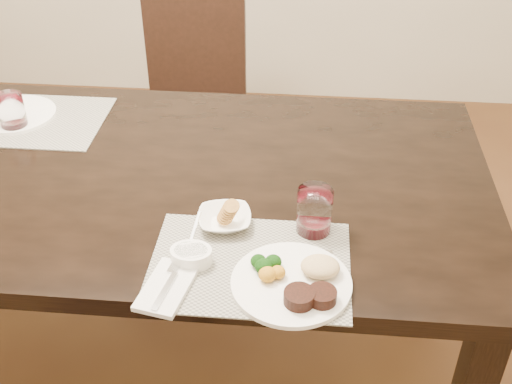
# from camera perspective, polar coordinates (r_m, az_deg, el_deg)

# --- Properties ---
(ground_plane) EXTENTS (4.50, 4.50, 0.00)m
(ground_plane) POSITION_cam_1_polar(r_m,az_deg,el_deg) (2.32, -8.87, -13.75)
(ground_plane) COLOR #402414
(ground_plane) RESTS_ON ground
(dining_table) EXTENTS (2.00, 1.00, 0.75)m
(dining_table) POSITION_cam_1_polar(r_m,az_deg,el_deg) (1.88, -10.70, -0.26)
(dining_table) COLOR black
(dining_table) RESTS_ON ground
(chair_far) EXTENTS (0.42, 0.42, 0.90)m
(chair_far) POSITION_cam_1_polar(r_m,az_deg,el_deg) (2.74, -5.57, 8.34)
(chair_far) COLOR black
(chair_far) RESTS_ON ground
(placemat_near) EXTENTS (0.46, 0.34, 0.00)m
(placemat_near) POSITION_cam_1_polar(r_m,az_deg,el_deg) (1.48, -0.55, -6.48)
(placemat_near) COLOR gray
(placemat_near) RESTS_ON dining_table
(placemat_far) EXTENTS (0.46, 0.34, 0.00)m
(placemat_far) POSITION_cam_1_polar(r_m,az_deg,el_deg) (2.16, -19.32, 6.05)
(placemat_far) COLOR gray
(placemat_far) RESTS_ON dining_table
(dinner_plate) EXTENTS (0.27, 0.27, 0.05)m
(dinner_plate) POSITION_cam_1_polar(r_m,az_deg,el_deg) (1.42, 3.67, -7.93)
(dinner_plate) COLOR white
(dinner_plate) RESTS_ON placemat_near
(napkin_fork) EXTENTS (0.13, 0.18, 0.02)m
(napkin_fork) POSITION_cam_1_polar(r_m,az_deg,el_deg) (1.43, -7.91, -8.36)
(napkin_fork) COLOR silver
(napkin_fork) RESTS_ON placemat_near
(steak_knife) EXTENTS (0.03, 0.21, 0.01)m
(steak_knife) POSITION_cam_1_polar(r_m,az_deg,el_deg) (1.42, 6.33, -8.79)
(steak_knife) COLOR white
(steak_knife) RESTS_ON placemat_near
(cracker_bowl) EXTENTS (0.15, 0.15, 0.06)m
(cracker_bowl) POSITION_cam_1_polar(r_m,az_deg,el_deg) (1.59, -2.80, -2.40)
(cracker_bowl) COLOR white
(cracker_bowl) RESTS_ON placemat_near
(sauce_ramekin) EXTENTS (0.10, 0.14, 0.08)m
(sauce_ramekin) POSITION_cam_1_polar(r_m,az_deg,el_deg) (1.48, -5.77, -5.61)
(sauce_ramekin) COLOR white
(sauce_ramekin) RESTS_ON placemat_near
(wine_glass_near) EXTENTS (0.09, 0.09, 0.12)m
(wine_glass_near) POSITION_cam_1_polar(r_m,az_deg,el_deg) (1.55, 5.20, -1.84)
(wine_glass_near) COLOR white
(wine_glass_near) RESTS_ON placemat_near
(far_plate) EXTENTS (0.25, 0.25, 0.01)m
(far_plate) POSITION_cam_1_polar(r_m,az_deg,el_deg) (2.20, -20.59, 6.46)
(far_plate) COLOR white
(far_plate) RESTS_ON placemat_far
(wine_glass_far) EXTENTS (0.08, 0.08, 0.11)m
(wine_glass_far) POSITION_cam_1_polar(r_m,az_deg,el_deg) (2.11, -20.87, 6.55)
(wine_glass_far) COLOR white
(wine_glass_far) RESTS_ON placemat_far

